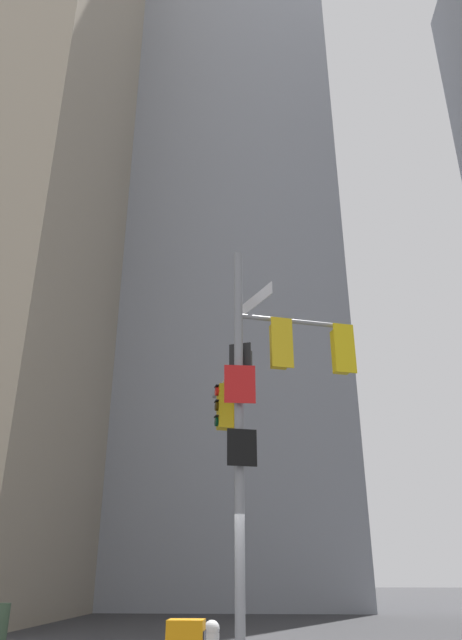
# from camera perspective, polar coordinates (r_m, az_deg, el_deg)

# --- Properties ---
(building_mid_block) EXTENTS (13.22, 13.22, 50.76)m
(building_mid_block) POSITION_cam_1_polar(r_m,az_deg,el_deg) (40.00, -0.70, 12.93)
(building_mid_block) COLOR #9399A3
(building_mid_block) RESTS_ON ground
(signal_pole_assembly) EXTENTS (3.33, 3.00, 8.19)m
(signal_pole_assembly) POSITION_cam_1_polar(r_m,az_deg,el_deg) (12.37, 2.94, -6.96)
(signal_pole_assembly) COLOR gray
(signal_pole_assembly) RESTS_ON ground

